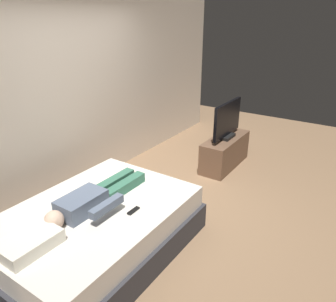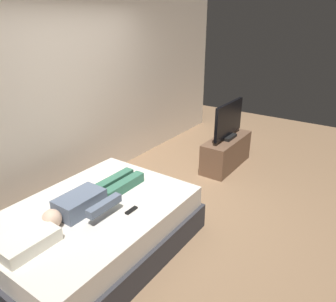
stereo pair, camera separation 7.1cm
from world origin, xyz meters
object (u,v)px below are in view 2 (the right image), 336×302
object	(u,v)px
pillow	(26,241)
tv	(229,121)
person	(91,198)
bed	(94,230)
tv_stand	(226,152)
remote	(131,210)

from	to	relation	value
pillow	tv	xyz separation A→B (m)	(3.43, -0.23, 0.18)
pillow	person	distance (m)	0.76
pillow	person	size ratio (longest dim) A/B	0.38
pillow	tv	world-z (taller)	tv
bed	person	world-z (taller)	person
pillow	tv_stand	distance (m)	3.46
tv_stand	tv	world-z (taller)	tv
bed	person	xyz separation A→B (m)	(0.03, 0.03, 0.36)
remote	tv	bearing A→B (deg)	3.23
person	remote	size ratio (longest dim) A/B	8.40
tv	pillow	bearing A→B (deg)	176.18
person	pillow	bearing A→B (deg)	-177.49
pillow	tv	distance (m)	3.45
bed	pillow	bearing A→B (deg)	180.00
pillow	tv	size ratio (longest dim) A/B	0.55
pillow	tv_stand	size ratio (longest dim) A/B	0.44
remote	person	bearing A→B (deg)	110.47
remote	tv_stand	world-z (taller)	remote
bed	person	distance (m)	0.36
bed	remote	size ratio (longest dim) A/B	13.95
bed	pillow	distance (m)	0.80
person	tv	distance (m)	2.70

